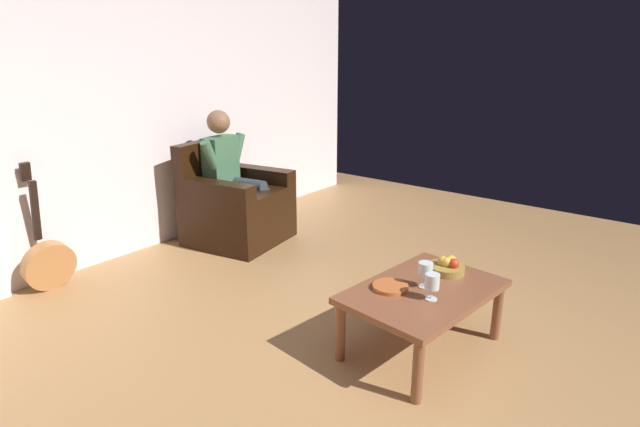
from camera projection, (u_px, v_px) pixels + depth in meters
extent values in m
plane|color=#A97B4B|center=(456.00, 390.00, 2.75)|extent=(7.65, 7.65, 0.00)
cube|color=white|center=(110.00, 114.00, 4.26)|extent=(6.45, 0.06, 2.53)
cube|color=black|center=(239.00, 219.00, 4.88)|extent=(0.95, 0.94, 0.43)
cube|color=black|center=(242.00, 194.00, 4.77)|extent=(0.61, 0.77, 0.10)
cube|color=black|center=(257.00, 179.00, 5.06)|extent=(0.30, 0.84, 0.24)
cube|color=black|center=(214.00, 194.00, 4.50)|extent=(0.30, 0.84, 0.24)
cube|color=black|center=(208.00, 167.00, 4.89)|extent=(0.83, 0.26, 0.53)
cube|color=#426C4A|center=(221.00, 162.00, 4.79)|extent=(0.37, 0.24, 0.48)
sphere|color=brown|center=(218.00, 122.00, 4.68)|extent=(0.22, 0.22, 0.22)
cylinder|color=#313B40|center=(246.00, 185.00, 4.85)|extent=(0.20, 0.44, 0.13)
cylinder|color=#313B40|center=(265.00, 215.00, 4.84)|extent=(0.13, 0.13, 0.53)
cylinder|color=#426C4A|center=(238.00, 148.00, 4.91)|extent=(0.21, 0.12, 0.29)
cylinder|color=#313B40|center=(233.00, 190.00, 4.68)|extent=(0.20, 0.44, 0.13)
cylinder|color=#313B40|center=(253.00, 221.00, 4.67)|extent=(0.13, 0.13, 0.53)
cylinder|color=#426C4A|center=(210.00, 155.00, 4.57)|extent=(0.21, 0.12, 0.29)
cube|color=brown|center=(424.00, 292.00, 3.02)|extent=(1.05, 0.76, 0.04)
cylinder|color=brown|center=(497.00, 312.00, 3.20)|extent=(0.06, 0.06, 0.37)
cylinder|color=brown|center=(418.00, 372.00, 2.60)|extent=(0.06, 0.06, 0.37)
cylinder|color=brown|center=(424.00, 285.00, 3.56)|extent=(0.06, 0.06, 0.37)
cylinder|color=brown|center=(340.00, 332.00, 2.97)|extent=(0.06, 0.06, 0.37)
cylinder|color=#B47540|center=(49.00, 266.00, 3.88)|extent=(0.39, 0.16, 0.40)
cylinder|color=black|center=(52.00, 265.00, 3.84)|extent=(0.11, 0.02, 0.11)
cube|color=black|center=(35.00, 211.00, 3.79)|extent=(0.05, 0.11, 0.48)
cube|color=black|center=(25.00, 172.00, 3.73)|extent=(0.07, 0.05, 0.14)
cylinder|color=silver|center=(431.00, 299.00, 2.88)|extent=(0.07, 0.07, 0.01)
cylinder|color=silver|center=(431.00, 293.00, 2.87)|extent=(0.01, 0.01, 0.06)
cylinder|color=silver|center=(432.00, 281.00, 2.85)|extent=(0.08, 0.08, 0.09)
cylinder|color=#590C19|center=(432.00, 285.00, 2.86)|extent=(0.07, 0.07, 0.04)
cylinder|color=silver|center=(424.00, 287.00, 3.03)|extent=(0.07, 0.07, 0.01)
cylinder|color=silver|center=(425.00, 281.00, 3.02)|extent=(0.01, 0.01, 0.07)
cylinder|color=silver|center=(426.00, 269.00, 3.00)|extent=(0.09, 0.09, 0.08)
cylinder|color=#590C19|center=(425.00, 272.00, 3.00)|extent=(0.08, 0.08, 0.03)
cylinder|color=olive|center=(446.00, 269.00, 3.23)|extent=(0.23, 0.23, 0.05)
sphere|color=gold|center=(447.00, 262.00, 3.21)|extent=(0.07, 0.07, 0.07)
sphere|color=red|center=(454.00, 264.00, 3.19)|extent=(0.07, 0.07, 0.07)
sphere|color=gold|center=(451.00, 260.00, 3.25)|extent=(0.07, 0.07, 0.07)
sphere|color=gold|center=(443.00, 261.00, 3.23)|extent=(0.07, 0.07, 0.07)
cylinder|color=#BC602F|center=(390.00, 287.00, 3.01)|extent=(0.22, 0.22, 0.02)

